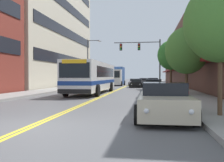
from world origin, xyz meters
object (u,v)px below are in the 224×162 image
street_tree_right_far (171,55)px  car_charcoal_parked_right_mid (154,85)px  street_tree_right_near (221,23)px  car_champagne_parked_right_foreground (164,101)px  street_tree_right_mid (187,51)px  traffic_signal_mast (144,54)px  fire_hydrant (187,95)px  car_silver_moving_lead (135,82)px  box_truck (117,76)px  car_navy_parked_right_far (153,83)px  street_lamp_left_far (90,59)px  city_bus (93,76)px  car_black_moving_third (137,83)px  car_beige_parked_left_near (95,83)px  car_dark_grey_moving_second (143,81)px

street_tree_right_far → car_charcoal_parked_right_mid: bearing=-116.9°
street_tree_right_near → street_tree_right_far: 23.15m
car_champagne_parked_right_foreground → street_tree_right_near: 3.62m
car_champagne_parked_right_foreground → street_tree_right_far: street_tree_right_far is taller
street_tree_right_mid → traffic_signal_mast: bearing=106.7°
street_tree_right_mid → fire_hydrant: bearing=-98.0°
car_silver_moving_lead → street_tree_right_mid: (5.58, -23.10, 3.20)m
car_champagne_parked_right_foreground → box_truck: 35.07m
car_charcoal_parked_right_mid → car_navy_parked_right_far: (0.02, 9.17, 0.03)m
street_lamp_left_far → street_tree_right_far: size_ratio=1.17×
traffic_signal_mast → city_bus: bearing=-114.6°
traffic_signal_mast → street_tree_right_near: 24.32m
traffic_signal_mast → street_lamp_left_far: 8.42m
car_champagne_parked_right_foreground → car_silver_moving_lead: car_champagne_parked_right_foreground is taller
box_truck → city_bus: bearing=-89.0°
car_black_moving_third → traffic_signal_mast: bearing=-72.0°
car_beige_parked_left_near → street_tree_right_mid: bearing=-54.2°
street_tree_right_near → car_champagne_parked_right_foreground: bearing=179.2°
box_truck → street_tree_right_near: 35.57m
car_champagne_parked_right_foreground → fire_hydrant: bearing=72.5°
car_champagne_parked_right_foreground → car_black_moving_third: car_champagne_parked_right_foreground is taller
car_beige_parked_left_near → car_black_moving_third: (6.18, 0.76, -0.11)m
city_bus → car_charcoal_parked_right_mid: bearing=39.6°
city_bus → car_beige_parked_left_near: (-2.64, 13.14, -0.97)m
street_tree_right_near → street_tree_right_far: bearing=89.7°
street_tree_right_near → car_navy_parked_right_far: bearing=94.4°
car_beige_parked_left_near → car_silver_moving_lead: bearing=54.3°
car_navy_parked_right_far → car_beige_parked_left_near: bearing=-173.9°
car_silver_moving_lead → fire_hydrant: car_silver_moving_lead is taller
car_dark_grey_moving_second → fire_hydrant: (3.45, -41.46, -0.02)m
car_charcoal_parked_right_mid → car_black_moving_third: size_ratio=0.94×
street_tree_right_near → box_truck: bearing=103.7°
traffic_signal_mast → street_tree_right_far: size_ratio=1.08×
car_silver_moving_lead → fire_hydrant: bearing=-81.0°
car_charcoal_parked_right_mid → car_dark_grey_moving_second: bearing=93.7°
car_champagne_parked_right_foreground → street_tree_right_far: bearing=84.6°
car_charcoal_parked_right_mid → car_silver_moving_lead: (-3.02, 15.95, -0.04)m
car_dark_grey_moving_second → car_silver_moving_lead: bearing=-95.9°
street_tree_right_far → car_beige_parked_left_near: bearing=160.8°
car_silver_moving_lead → car_black_moving_third: bearing=-84.6°
car_silver_moving_lead → street_tree_right_far: bearing=-65.2°
car_navy_parked_right_far → car_dark_grey_moving_second: (-1.81, 18.64, -0.06)m
city_bus → traffic_signal_mast: 11.73m
fire_hydrant → city_bus: bearing=130.8°
car_silver_moving_lead → traffic_signal_mast: 11.45m
car_champagne_parked_right_foreground → car_charcoal_parked_right_mid: (-0.09, 18.62, -0.04)m
car_beige_parked_left_near → street_tree_right_near: street_tree_right_near is taller
box_truck → car_black_moving_third: bearing=-60.3°
car_beige_parked_left_near → street_lamp_left_far: street_lamp_left_far is taller
car_beige_parked_left_near → street_tree_right_near: 29.11m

